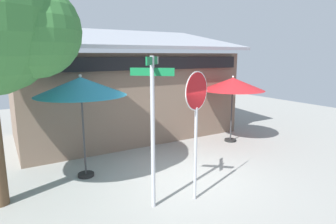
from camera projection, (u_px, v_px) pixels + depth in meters
name	position (u px, v px, depth m)	size (l,w,h in m)	color
ground_plane	(187.00, 179.00, 7.81)	(28.00, 28.00, 0.10)	gray
cafe_building	(125.00, 92.00, 11.92)	(8.89, 4.97, 4.46)	#705B4C
street_sign_post	(153.00, 118.00, 5.92)	(0.71, 0.75, 3.26)	#A8AAB2
stop_sign	(196.00, 111.00, 6.22)	(0.80, 0.32, 2.94)	#A8AAB2
patio_umbrella_teal_left	(81.00, 87.00, 7.39)	(2.36, 2.36, 2.79)	black
patio_umbrella_crimson_center	(233.00, 84.00, 10.65)	(2.36, 2.36, 2.52)	black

